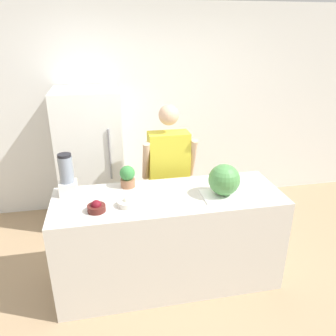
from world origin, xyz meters
The scene contains 11 objects.
ground_plane centered at (0.00, 0.00, 0.00)m, with size 14.00×14.00×0.00m, color tan.
wall_back centered at (0.00, 2.05, 1.30)m, with size 8.00×0.06×2.60m.
counter_island centered at (0.00, 0.36, 0.46)m, with size 2.04×0.72×0.92m.
refrigerator centered at (-0.70, 1.65, 0.83)m, with size 0.74×0.72×1.66m.
person centered at (0.13, 0.99, 0.81)m, with size 0.56×0.26×1.59m.
cutting_board centered at (0.48, 0.26, 0.92)m, with size 0.40×0.27×0.01m.
watermelon centered at (0.47, 0.27, 1.07)m, with size 0.28×0.28×0.28m.
bowl_cherries centered at (-0.63, 0.21, 0.95)m, with size 0.15×0.15×0.10m.
bowl_cream centered at (-0.37, 0.25, 0.94)m, with size 0.17×0.17×0.08m.
blender centered at (-0.87, 0.56, 1.09)m, with size 0.15×0.15×0.38m.
potted_plant centered at (-0.34, 0.61, 1.02)m, with size 0.14×0.14×0.21m.
Camera 1 is at (-0.51, -2.17, 2.26)m, focal length 35.00 mm.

